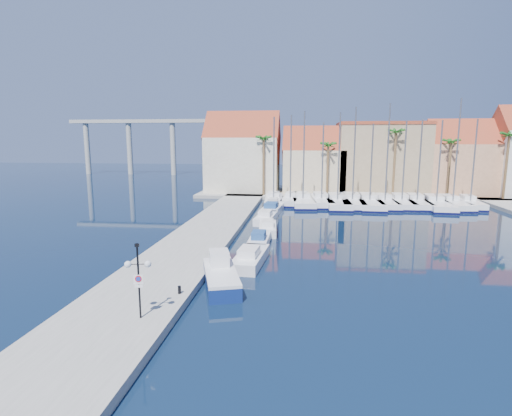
{
  "coord_description": "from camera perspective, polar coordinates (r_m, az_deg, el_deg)",
  "views": [
    {
      "loc": [
        0.28,
        -20.94,
        9.14
      ],
      "look_at": [
        -3.96,
        14.76,
        3.0
      ],
      "focal_mm": 28.0,
      "sensor_mm": 36.0,
      "label": 1
    }
  ],
  "objects": [
    {
      "name": "sailboat_8",
      "position": [
        59.51,
        20.0,
        0.82
      ],
      "size": [
        3.2,
        10.45,
        11.65
      ],
      "rotation": [
        0.0,
        0.0,
        -0.05
      ],
      "color": "white",
      "rests_on": "ground"
    },
    {
      "name": "sailboat_5",
      "position": [
        58.08,
        13.54,
        0.94
      ],
      "size": [
        3.44,
        11.73,
        13.55
      ],
      "rotation": [
        0.0,
        0.0,
        -0.03
      ],
      "color": "white",
      "rests_on": "ground"
    },
    {
      "name": "building_3",
      "position": [
        72.37,
        26.91,
        6.05
      ],
      "size": [
        10.3,
        8.0,
        12.0
      ],
      "color": "tan",
      "rests_on": "shore_north"
    },
    {
      "name": "palm_4",
      "position": [
        69.6,
        32.46,
        8.54
      ],
      "size": [
        2.6,
        2.6,
        10.65
      ],
      "color": "brown",
      "rests_on": "shore_north"
    },
    {
      "name": "motorboat_west_4",
      "position": [
        50.7,
        2.29,
        -0.12
      ],
      "size": [
        2.73,
        6.83,
        1.4
      ],
      "rotation": [
        0.0,
        0.0,
        -0.09
      ],
      "color": "white",
      "rests_on": "ground"
    },
    {
      "name": "building_1",
      "position": [
        68.07,
        8.27,
        6.36
      ],
      "size": [
        10.3,
        8.0,
        11.0
      ],
      "color": "#C7AF8C",
      "rests_on": "shore_north"
    },
    {
      "name": "viaduct",
      "position": [
        110.21,
        -14.36,
        9.97
      ],
      "size": [
        48.0,
        2.2,
        14.45
      ],
      "color": "#9E9E99",
      "rests_on": "ground"
    },
    {
      "name": "sailboat_12",
      "position": [
        62.09,
        28.14,
        0.64
      ],
      "size": [
        2.74,
        8.47,
        11.88
      ],
      "rotation": [
        0.0,
        0.0,
        -0.06
      ],
      "color": "white",
      "rests_on": "ground"
    },
    {
      "name": "palm_0",
      "position": [
        63.25,
        1.1,
        9.64
      ],
      "size": [
        2.6,
        2.6,
        10.15
      ],
      "color": "brown",
      "rests_on": "shore_north"
    },
    {
      "name": "shore_north",
      "position": [
        70.18,
        14.69,
        2.1
      ],
      "size": [
        54.0,
        16.0,
        0.5
      ],
      "primitive_type": "cube",
      "color": "gray",
      "rests_on": "ground"
    },
    {
      "name": "sailboat_4",
      "position": [
        57.22,
        11.49,
        0.88
      ],
      "size": [
        3.28,
        11.68,
        12.8
      ],
      "rotation": [
        0.0,
        0.0,
        0.02
      ],
      "color": "white",
      "rests_on": "ground"
    },
    {
      "name": "palm_2",
      "position": [
        64.42,
        19.38,
        9.93
      ],
      "size": [
        2.6,
        2.6,
        11.15
      ],
      "color": "brown",
      "rests_on": "shore_north"
    },
    {
      "name": "sailboat_2",
      "position": [
        57.53,
        6.67,
        1.07
      ],
      "size": [
        3.86,
        11.32,
        13.05
      ],
      "rotation": [
        0.0,
        0.0,
        0.08
      ],
      "color": "white",
      "rests_on": "ground"
    },
    {
      "name": "building_2",
      "position": [
        70.16,
        17.35,
        6.9
      ],
      "size": [
        14.2,
        10.2,
        11.5
      ],
      "color": "#9E8461",
      "rests_on": "shore_north"
    },
    {
      "name": "lamp_post",
      "position": [
        20.25,
        -16.49,
        -8.41
      ],
      "size": [
        1.27,
        0.52,
        3.78
      ],
      "rotation": [
        0.0,
        0.0,
        0.19
      ],
      "color": "black",
      "rests_on": "quay_west"
    },
    {
      "name": "sailboat_1",
      "position": [
        57.99,
        4.96,
        1.21
      ],
      "size": [
        2.75,
        8.44,
        12.58
      ],
      "rotation": [
        0.0,
        0.0,
        -0.07
      ],
      "color": "white",
      "rests_on": "ground"
    },
    {
      "name": "sailboat_3",
      "position": [
        57.89,
        9.27,
        1.05
      ],
      "size": [
        3.49,
        10.29,
        11.53
      ],
      "rotation": [
        0.0,
        0.0,
        0.08
      ],
      "color": "white",
      "rests_on": "ground"
    },
    {
      "name": "motorboat_west_2",
      "position": [
        39.69,
        1.69,
        -2.87
      ],
      "size": [
        2.04,
        5.26,
        1.4
      ],
      "rotation": [
        0.0,
        0.0,
        0.08
      ],
      "color": "white",
      "rests_on": "ground"
    },
    {
      "name": "sailboat_9",
      "position": [
        60.06,
        21.9,
        0.79
      ],
      "size": [
        3.41,
        10.56,
        11.87
      ],
      "rotation": [
        0.0,
        0.0,
        -0.06
      ],
      "color": "white",
      "rests_on": "ground"
    },
    {
      "name": "motorboat_west_0",
      "position": [
        29.91,
        -0.81,
        -7.08
      ],
      "size": [
        2.35,
        6.02,
        1.4
      ],
      "rotation": [
        0.0,
        0.0,
        -0.08
      ],
      "color": "white",
      "rests_on": "ground"
    },
    {
      "name": "quay_west",
      "position": [
        36.76,
        -8.08,
        -4.4
      ],
      "size": [
        6.0,
        77.0,
        0.5
      ],
      "primitive_type": "cube",
      "color": "gray",
      "rests_on": "ground"
    },
    {
      "name": "bollard",
      "position": [
        23.56,
        -10.88,
        -11.41
      ],
      "size": [
        0.18,
        0.18,
        0.45
      ],
      "primitive_type": "cylinder",
      "color": "black",
      "rests_on": "quay_west"
    },
    {
      "name": "ground",
      "position": [
        22.85,
        5.68,
        -13.94
      ],
      "size": [
        260.0,
        260.0,
        0.0
      ],
      "primitive_type": "plane",
      "color": "black",
      "rests_on": "ground"
    },
    {
      "name": "fishing_boat",
      "position": [
        25.76,
        -5.07,
        -9.55
      ],
      "size": [
        3.51,
        6.03,
        2.0
      ],
      "rotation": [
        0.0,
        0.0,
        0.3
      ],
      "color": "navy",
      "rests_on": "ground"
    },
    {
      "name": "motorboat_west_5",
      "position": [
        54.4,
        2.52,
        0.55
      ],
      "size": [
        1.9,
        5.55,
        1.4
      ],
      "rotation": [
        0.0,
        0.0,
        -0.03
      ],
      "color": "white",
      "rests_on": "ground"
    },
    {
      "name": "palm_1",
      "position": [
        63.05,
        10.28,
        8.63
      ],
      "size": [
        2.6,
        2.6,
        9.15
      ],
      "color": "brown",
      "rests_on": "shore_north"
    },
    {
      "name": "sailboat_11",
      "position": [
        60.92,
        26.08,
        0.66
      ],
      "size": [
        3.32,
        9.92,
        14.56
      ],
      "rotation": [
        0.0,
        0.0,
        0.08
      ],
      "color": "white",
      "rests_on": "ground"
    },
    {
      "name": "sailboat_10",
      "position": [
        59.87,
        24.21,
        0.59
      ],
      "size": [
        3.8,
        11.68,
        11.71
      ],
      "rotation": [
        0.0,
        0.0,
        -0.07
      ],
      "color": "white",
      "rests_on": "ground"
    },
    {
      "name": "palm_3",
      "position": [
        66.58,
        26.11,
        8.26
      ],
      "size": [
        2.6,
        2.6,
        9.65
      ],
      "color": "brown",
      "rests_on": "shore_north"
    },
    {
      "name": "sailboat_0",
      "position": [
        57.79,
        2.53,
        1.18
      ],
      "size": [
        2.91,
        9.27,
        12.3
      ],
      "rotation": [
        0.0,
        0.0,
        0.05
      ],
      "color": "white",
      "rests_on": "ground"
    },
    {
      "name": "sailboat_6",
      "position": [
        58.12,
        15.84,
        0.82
      ],
      "size": [
        3.56,
        12.12,
        11.3
      ],
      "rotation": [
        0.0,
        0.0,
        -0.03
      ],
      "color": "white",
      "rests_on": "ground"
    },
    {
      "name": "building_0",
      "position": [
        68.76,
        -1.84,
        7.51
      ],
      "size": [
        12.3,
        9.0,
        13.5
      ],
      "color": "beige",
      "rests_on": "shore_north"
    },
    {
      "name": "motorboat_west_1",
      "position": [
        34.88,
        0.46,
        -4.63
      ],
      "size": [
        1.63,
        5.06,
        1.4
      ],
      "rotation": [
        0.0,
        0.0,
        -0.0
      ],
      "color": "white",
      "rests_on": "ground"
    },
    {
      "name": "sailboat_7",
      "position": [
        58.49,
        17.81,
        0.83
      ],
      "size": [
        2.89,
        10.12,
        13.97
      ],
      "rotation": [
        0.0,
        0.0,
        0.02
      ],
      "color": "white",
      "rests_on": "ground"
    },
    {
      "name": "motorboat_west_3",
      "position": [
        45.1,
        1.44,
        -1.34
      ],
      "size": [
        2.35,
        6.08,
        1.4
      ],
      "rotation": [
        0.0,
        0.0,
        -0.08
      ],
      "color": "white",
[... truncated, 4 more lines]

